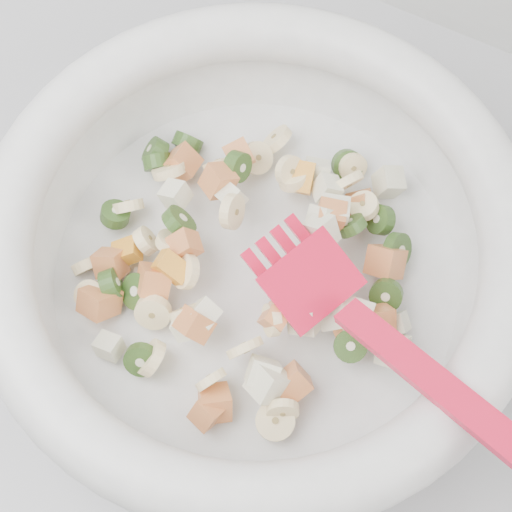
% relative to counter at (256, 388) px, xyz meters
% --- Properties ---
extents(counter, '(2.00, 0.60, 0.90)m').
position_rel_counter_xyz_m(counter, '(0.00, 0.00, 0.00)').
color(counter, '#A4A5AA').
rests_on(counter, ground).
extents(mixing_bowl, '(0.46, 0.40, 0.15)m').
position_rel_counter_xyz_m(mixing_bowl, '(0.01, -0.02, 0.51)').
color(mixing_bowl, white).
rests_on(mixing_bowl, counter).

